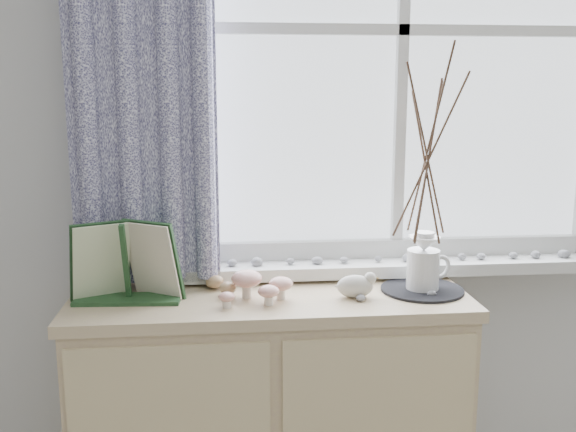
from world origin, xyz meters
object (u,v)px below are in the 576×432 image
Objects in this scene: toadstool_cluster at (257,284)px; twig_pitcher at (428,151)px; botanical_book at (125,263)px; sideboard at (271,423)px.

twig_pitcher is at bearing 4.34° from toadstool_cluster.
twig_pitcher is (0.89, 0.04, 0.31)m from botanical_book.
twig_pitcher reaches higher than sideboard.
sideboard is 0.48m from toadstool_cluster.
sideboard is at bearing 11.09° from botanical_book.
sideboard is 0.98m from twig_pitcher.
toadstool_cluster is at bearing 3.97° from botanical_book.
toadstool_cluster is 0.64m from twig_pitcher.
botanical_book reaches higher than sideboard.
twig_pitcher reaches higher than botanical_book.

